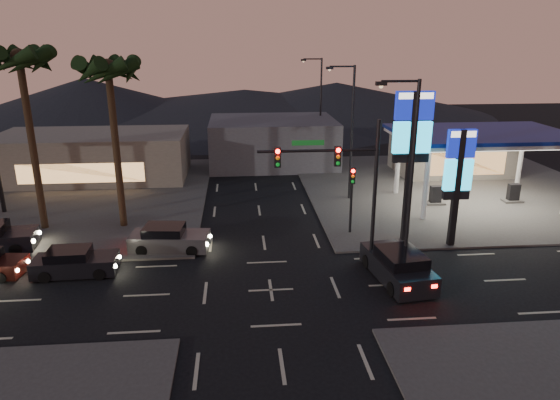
{
  "coord_description": "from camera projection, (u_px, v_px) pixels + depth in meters",
  "views": [
    {
      "loc": [
        -1.47,
        -21.88,
        11.74
      ],
      "look_at": [
        0.89,
        5.05,
        3.0
      ],
      "focal_mm": 32.0,
      "sensor_mm": 36.0,
      "label": 1
    }
  ],
  "objects": [
    {
      "name": "building_far_mid",
      "position": [
        273.0,
        142.0,
        48.61
      ],
      "size": [
        12.0,
        9.0,
        4.4
      ],
      "primitive_type": "cube",
      "color": "#4C4C51",
      "rests_on": "ground"
    },
    {
      "name": "corner_lot_ne",
      "position": [
        451.0,
        188.0,
        40.96
      ],
      "size": [
        24.0,
        24.0,
        0.12
      ],
      "primitive_type": "cube",
      "color": "#47443F",
      "rests_on": "ground"
    },
    {
      "name": "palm_a",
      "position": [
        109.0,
        80.0,
        29.83
      ],
      "size": [
        4.41,
        4.41,
        10.86
      ],
      "color": "black",
      "rests_on": "ground"
    },
    {
      "name": "traffic_signal_mast",
      "position": [
        342.0,
        175.0,
        25.07
      ],
      "size": [
        6.1,
        0.39,
        8.0
      ],
      "color": "black",
      "rests_on": "ground"
    },
    {
      "name": "building_far_west",
      "position": [
        93.0,
        156.0,
        43.55
      ],
      "size": [
        16.0,
        8.0,
        4.0
      ],
      "primitive_type": "cube",
      "color": "#726B5B",
      "rests_on": "ground"
    },
    {
      "name": "corner_lot_nw",
      "position": [
        49.0,
        199.0,
        38.29
      ],
      "size": [
        24.0,
        24.0,
        0.12
      ],
      "primitive_type": "cube",
      "color": "#47443F",
      "rests_on": "ground"
    },
    {
      "name": "car_lane_a_front",
      "position": [
        74.0,
        262.0,
        25.96
      ],
      "size": [
        4.38,
        1.96,
        1.41
      ],
      "color": "black",
      "rests_on": "ground"
    },
    {
      "name": "suv_station",
      "position": [
        398.0,
        266.0,
        25.28
      ],
      "size": [
        2.74,
        5.24,
        1.67
      ],
      "color": "black",
      "rests_on": "ground"
    },
    {
      "name": "palm_b",
      "position": [
        21.0,
        71.0,
        29.25
      ],
      "size": [
        4.41,
        4.41,
        11.46
      ],
      "color": "black",
      "rests_on": "ground"
    },
    {
      "name": "ground",
      "position": [
        271.0,
        290.0,
        24.48
      ],
      "size": [
        140.0,
        140.0,
        0.0
      ],
      "primitive_type": "plane",
      "color": "black",
      "rests_on": "ground"
    },
    {
      "name": "streetlight_mid",
      "position": [
        349.0,
        125.0,
        36.55
      ],
      "size": [
        2.14,
        0.25,
        10.0
      ],
      "color": "black",
      "rests_on": "ground"
    },
    {
      "name": "pedestal_signal",
      "position": [
        352.0,
        190.0,
        30.65
      ],
      "size": [
        0.32,
        0.39,
        4.3
      ],
      "color": "black",
      "rests_on": "ground"
    },
    {
      "name": "pylon_sign_short",
      "position": [
        458.0,
        170.0,
        28.23
      ],
      "size": [
        1.6,
        0.35,
        7.0
      ],
      "color": "black",
      "rests_on": "ground"
    },
    {
      "name": "car_lane_b_front",
      "position": [
        169.0,
        239.0,
        28.93
      ],
      "size": [
        4.75,
        2.35,
        1.5
      ],
      "color": "#4F4F51",
      "rests_on": "ground"
    },
    {
      "name": "gas_station",
      "position": [
        482.0,
        137.0,
        35.62
      ],
      "size": [
        12.2,
        8.2,
        5.47
      ],
      "color": "silver",
      "rests_on": "ground"
    },
    {
      "name": "hill_center",
      "position": [
        245.0,
        102.0,
        80.73
      ],
      "size": [
        60.0,
        60.0,
        4.0
      ],
      "primitive_type": "cone",
      "color": "black",
      "rests_on": "ground"
    },
    {
      "name": "convenience_store",
      "position": [
        452.0,
        152.0,
        45.26
      ],
      "size": [
        10.0,
        6.0,
        4.0
      ],
      "primitive_type": "cube",
      "color": "#726B5B",
      "rests_on": "ground"
    },
    {
      "name": "hill_right",
      "position": [
        336.0,
        98.0,
        81.83
      ],
      "size": [
        50.0,
        50.0,
        5.0
      ],
      "primitive_type": "cone",
      "color": "black",
      "rests_on": "ground"
    },
    {
      "name": "streetlight_far",
      "position": [
        319.0,
        102.0,
        49.82
      ],
      "size": [
        2.14,
        0.25,
        10.0
      ],
      "color": "black",
      "rests_on": "ground"
    },
    {
      "name": "streetlight_near",
      "position": [
        408.0,
        169.0,
        24.23
      ],
      "size": [
        2.14,
        0.25,
        10.0
      ],
      "color": "black",
      "rests_on": "ground"
    },
    {
      "name": "hill_left",
      "position": [
        86.0,
        97.0,
        78.34
      ],
      "size": [
        40.0,
        40.0,
        6.0
      ],
      "primitive_type": "cone",
      "color": "black",
      "rests_on": "ground"
    },
    {
      "name": "pylon_sign_tall",
      "position": [
        412.0,
        137.0,
        28.43
      ],
      "size": [
        2.2,
        0.35,
        9.0
      ],
      "color": "black",
      "rests_on": "ground"
    }
  ]
}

